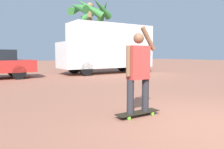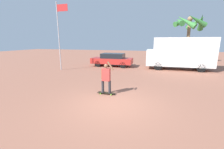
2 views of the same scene
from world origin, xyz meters
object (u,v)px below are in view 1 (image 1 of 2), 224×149
person_skateboarder (138,68)px  palm_tree_near_van (91,12)px  skateboard (138,113)px  camper_van (108,47)px

person_skateboarder → palm_tree_near_van: bearing=66.1°
skateboard → camper_van: camper_van is taller
person_skateboarder → camper_van: camper_van is taller
skateboard → person_skateboarder: (-0.00, 0.00, 0.90)m
person_skateboarder → palm_tree_near_van: size_ratio=0.28×
camper_van → palm_tree_near_van: size_ratio=1.00×
skateboard → palm_tree_near_van: palm_tree_near_van is taller
person_skateboarder → palm_tree_near_van: palm_tree_near_van is taller
skateboard → camper_van: 10.22m
person_skateboarder → palm_tree_near_van: (6.45, 14.56, 4.02)m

